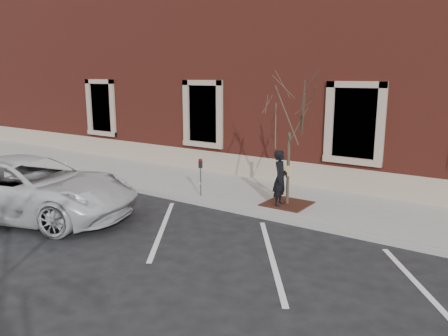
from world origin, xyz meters
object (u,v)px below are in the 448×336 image
Objects in this scene: sapling at (290,112)px; man at (280,178)px; white_truck at (29,188)px; parking_meter at (201,170)px.

man is at bearing -113.53° from sapling.
sapling reaches higher than man.
man is 0.27× the size of white_truck.
parking_meter is 0.20× the size of white_truck.
parking_meter is (-2.56, -0.45, 0.00)m from man.
sapling reaches higher than parking_meter.
parking_meter is 0.30× the size of sapling.
white_truck is at bearing -139.69° from sapling.
white_truck is at bearing -101.78° from parking_meter.
parking_meter is 4.94m from white_truck.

